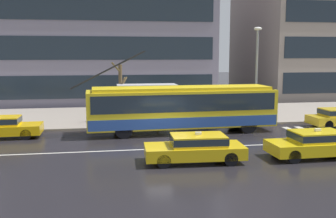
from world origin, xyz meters
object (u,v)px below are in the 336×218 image
object	(u,v)px
pedestrian_at_shelter	(121,100)
pedestrian_approaching_curb	(158,100)
trolleybus	(182,107)
taxi_oncoming_near	(196,147)
street_tree_bare	(121,91)
street_lamp	(257,66)
taxi_oncoming_far	(315,143)
bus_shelter	(147,93)

from	to	relation	value
pedestrian_at_shelter	pedestrian_approaching_curb	distance (m)	2.61
trolleybus	taxi_oncoming_near	bearing A→B (deg)	-96.02
pedestrian_approaching_curb	street_tree_bare	xyz separation A→B (m)	(-2.57, 0.85, 0.60)
trolleybus	street_lamp	distance (m)	6.84
taxi_oncoming_near	street_tree_bare	distance (m)	11.42
taxi_oncoming_near	pedestrian_at_shelter	size ratio (longest dim) A/B	2.29
taxi_oncoming_near	street_lamp	bearing A→B (deg)	54.46
trolleybus	taxi_oncoming_near	xyz separation A→B (m)	(-0.70, -6.65, -0.89)
trolleybus	taxi_oncoming_near	world-z (taller)	trolleybus
taxi_oncoming_near	street_tree_bare	bearing A→B (deg)	105.20
trolleybus	pedestrian_approaching_curb	bearing A→B (deg)	107.85
trolleybus	street_tree_bare	world-z (taller)	trolleybus
pedestrian_at_shelter	pedestrian_approaching_curb	xyz separation A→B (m)	(2.60, 0.18, -0.07)
taxi_oncoming_far	bus_shelter	distance (m)	12.61
trolleybus	taxi_oncoming_far	bearing A→B (deg)	-52.98
pedestrian_at_shelter	taxi_oncoming_near	bearing A→B (deg)	-73.13
bus_shelter	trolleybus	bearing A→B (deg)	-63.01
pedestrian_at_shelter	pedestrian_approaching_curb	world-z (taller)	pedestrian_at_shelter
taxi_oncoming_far	bus_shelter	world-z (taller)	bus_shelter
pedestrian_at_shelter	street_lamp	bearing A→B (deg)	-4.24
bus_shelter	pedestrian_approaching_curb	distance (m)	0.90
pedestrian_at_shelter	street_lamp	size ratio (longest dim) A/B	0.30
pedestrian_at_shelter	street_lamp	distance (m)	9.85
taxi_oncoming_near	street_lamp	distance (m)	11.76
pedestrian_approaching_curb	taxi_oncoming_far	bearing A→B (deg)	-58.64
taxi_oncoming_near	street_lamp	size ratio (longest dim) A/B	0.69
trolleybus	taxi_oncoming_far	size ratio (longest dim) A/B	2.91
taxi_oncoming_far	taxi_oncoming_near	xyz separation A→B (m)	(-5.81, 0.12, 0.00)
bus_shelter	street_tree_bare	world-z (taller)	street_tree_bare
taxi_oncoming_near	bus_shelter	bearing A→B (deg)	96.40
taxi_oncoming_near	taxi_oncoming_far	bearing A→B (deg)	-1.19
taxi_oncoming_far	pedestrian_approaching_curb	size ratio (longest dim) A/B	2.24
pedestrian_at_shelter	bus_shelter	bearing A→B (deg)	12.73
pedestrian_approaching_curb	street_lamp	world-z (taller)	street_lamp
taxi_oncoming_far	street_lamp	size ratio (longest dim) A/B	0.66
taxi_oncoming_near	street_lamp	xyz separation A→B (m)	(6.55, 9.17, 3.36)
trolleybus	street_lamp	bearing A→B (deg)	23.30
street_lamp	street_tree_bare	bearing A→B (deg)	169.64
bus_shelter	pedestrian_approaching_curb	bearing A→B (deg)	-17.35
trolleybus	taxi_oncoming_near	distance (m)	6.75
bus_shelter	pedestrian_at_shelter	xyz separation A→B (m)	(-1.84, -0.42, -0.35)
taxi_oncoming_near	pedestrian_at_shelter	distance (m)	10.38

